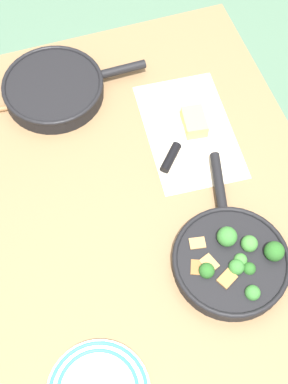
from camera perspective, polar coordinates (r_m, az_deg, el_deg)
name	(u,v)px	position (r m, az deg, el deg)	size (l,w,h in m)	color
ground_plane	(144,292)	(1.98, 0.00, -10.67)	(14.00, 14.00, 0.00)	#51755B
dining_table_red	(144,212)	(1.38, 0.00, -2.14)	(1.13, 0.87, 0.74)	olive
skillet_broccoli	(231,259)	(1.22, 9.27, -7.12)	(0.41, 0.27, 0.07)	black
skillet_eggs	(54,88)	(1.49, -9.53, 10.86)	(0.27, 0.40, 0.05)	black
wooden_spoon	(4,108)	(1.49, -14.68, 8.65)	(0.07, 0.36, 0.02)	#996B42
parchment_sheet	(189,131)	(1.42, 4.83, 6.54)	(0.37, 0.25, 0.00)	beige
grater_knife	(177,146)	(1.38, 3.50, 4.90)	(0.19, 0.18, 0.02)	silver
cheese_block	(194,122)	(1.41, 5.38, 7.44)	(0.09, 0.07, 0.04)	#EACC66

